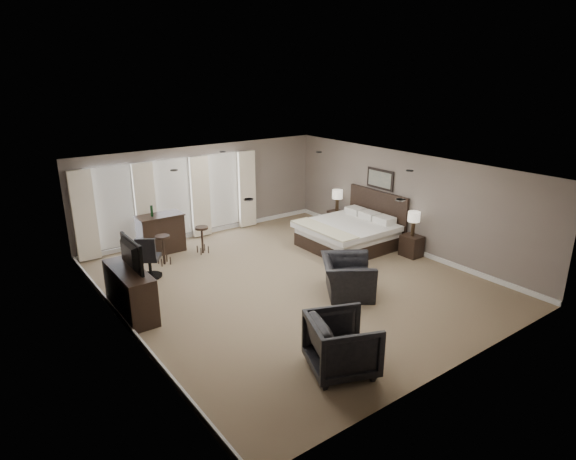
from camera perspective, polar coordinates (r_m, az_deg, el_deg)
room at (r=10.59m, az=0.41°, el=0.27°), size 7.60×8.60×2.64m
window_bay at (r=13.60m, az=-13.46°, el=3.46°), size 5.25×0.20×2.30m
bed at (r=13.02m, az=7.17°, el=0.91°), size 2.23×2.13×1.42m
nightstand_near at (r=12.85m, az=14.42°, el=-1.83°), size 0.42×0.51×0.55m
nightstand_far at (r=14.74m, az=5.78°, el=1.25°), size 0.40×0.48×0.53m
lamp_near at (r=12.66m, az=14.63°, el=0.71°), size 0.31×0.31×0.64m
lamp_far at (r=14.58m, az=5.86°, el=3.48°), size 0.32×0.32×0.66m
wall_art at (r=13.52m, az=10.83°, el=5.95°), size 0.04×0.96×0.56m
dresser at (r=9.98m, az=-18.17°, el=-7.00°), size 0.53×1.63×0.95m
tv at (r=9.76m, az=-18.49°, el=-4.10°), size 0.61×1.07×0.14m
armchair_near at (r=10.38m, az=7.05°, el=-4.80°), size 1.34×1.45×1.06m
armchair_far at (r=7.85m, az=6.44°, el=-13.04°), size 1.25×1.29×1.04m
bar_counter at (r=13.07m, az=-14.83°, el=-0.40°), size 1.19×0.62×1.03m
bar_stool_left at (r=12.28m, az=-14.54°, el=-2.30°), size 0.43×0.43×0.75m
bar_stool_right at (r=12.82m, az=-10.13°, el=-1.17°), size 0.35×0.35×0.72m
desk_chair at (r=11.56m, az=-16.14°, el=-3.03°), size 0.73×0.73×1.03m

